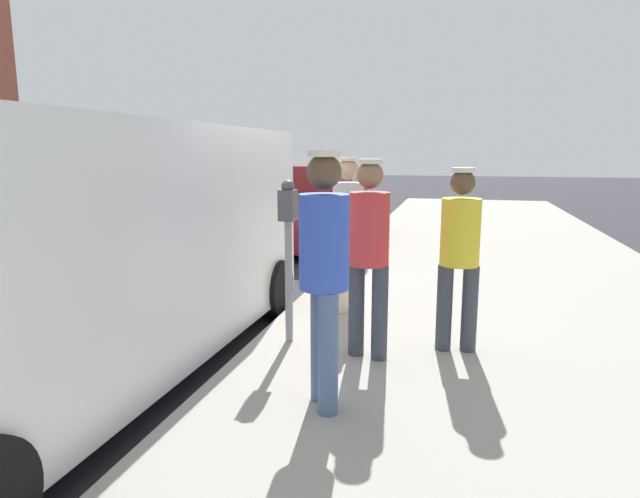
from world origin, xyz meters
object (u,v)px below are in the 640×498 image
(pedestrian_in_red, at_px, (369,246))
(parked_van, at_px, (83,245))
(pedestrian_in_blue, at_px, (324,264))
(parking_meter_far, at_px, (368,196))
(pedestrian_in_gray, at_px, (348,224))
(parking_meter_near, at_px, (288,234))
(parked_sedan_ahead, at_px, (307,208))
(pedestrian_in_yellow, at_px, (460,249))

(pedestrian_in_red, bearing_deg, parked_van, -163.40)
(pedestrian_in_red, height_order, pedestrian_in_blue, pedestrian_in_blue)
(parking_meter_far, bearing_deg, pedestrian_in_red, -80.56)
(parking_meter_far, relative_size, pedestrian_in_gray, 0.89)
(parking_meter_near, distance_m, pedestrian_in_red, 0.81)
(parking_meter_far, distance_m, parked_sedan_ahead, 2.35)
(parking_meter_near, xyz_separation_m, pedestrian_in_blue, (0.64, -1.21, -0.01))
(pedestrian_in_gray, bearing_deg, pedestrian_in_blue, -82.51)
(pedestrian_in_gray, bearing_deg, pedestrian_in_red, -71.54)
(pedestrian_in_blue, bearing_deg, parking_meter_near, 117.76)
(pedestrian_in_red, xyz_separation_m, pedestrian_in_gray, (-0.46, 1.36, -0.00))
(parking_meter_far, distance_m, pedestrian_in_red, 4.75)
(pedestrian_in_blue, bearing_deg, parked_van, 171.45)
(parking_meter_far, distance_m, pedestrian_in_yellow, 4.60)
(parking_meter_far, xyz_separation_m, pedestrian_in_red, (0.78, -4.69, -0.05))
(parking_meter_near, bearing_deg, pedestrian_in_red, -14.88)
(pedestrian_in_red, bearing_deg, parked_sedan_ahead, 109.98)
(pedestrian_in_yellow, distance_m, parked_van, 3.20)
(pedestrian_in_yellow, bearing_deg, pedestrian_in_gray, 139.97)
(parking_meter_near, xyz_separation_m, pedestrian_in_yellow, (1.53, 0.15, -0.10))
(pedestrian_in_gray, xyz_separation_m, parked_sedan_ahead, (-1.87, 5.04, -0.38))
(pedestrian_in_blue, bearing_deg, pedestrian_in_red, 81.79)
(parking_meter_far, xyz_separation_m, parked_van, (-1.50, -5.37, -0.03))
(pedestrian_in_red, distance_m, pedestrian_in_gray, 1.44)
(parking_meter_near, relative_size, pedestrian_in_blue, 0.86)
(parking_meter_near, distance_m, pedestrian_in_yellow, 1.54)
(parking_meter_near, relative_size, parked_van, 0.29)
(pedestrian_in_yellow, relative_size, pedestrian_in_blue, 0.92)
(pedestrian_in_yellow, height_order, parked_van, parked_van)
(parked_sedan_ahead, bearing_deg, parked_van, -89.62)
(pedestrian_in_red, xyz_separation_m, parked_sedan_ahead, (-2.33, 6.40, -0.38))
(pedestrian_in_gray, bearing_deg, parking_meter_far, 95.58)
(parked_van, bearing_deg, pedestrian_in_blue, -8.55)
(pedestrian_in_red, height_order, parked_sedan_ahead, pedestrian_in_red)
(parking_meter_far, bearing_deg, pedestrian_in_yellow, -70.60)
(parking_meter_far, relative_size, parked_sedan_ahead, 0.34)
(parked_sedan_ahead, bearing_deg, pedestrian_in_blue, -73.57)
(parked_van, relative_size, parked_sedan_ahead, 1.18)
(pedestrian_in_blue, height_order, parked_sedan_ahead, pedestrian_in_blue)
(parking_meter_far, xyz_separation_m, pedestrian_in_gray, (0.32, -3.33, -0.05))
(pedestrian_in_blue, xyz_separation_m, parked_van, (-2.14, 0.32, -0.02))
(pedestrian_in_gray, height_order, parked_sedan_ahead, pedestrian_in_gray)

